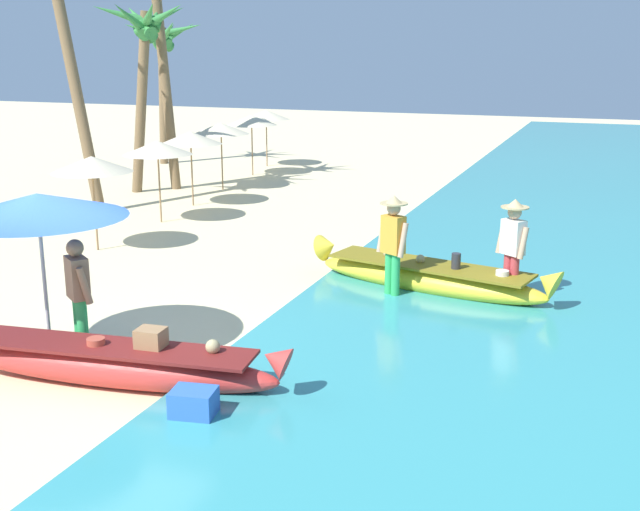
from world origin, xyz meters
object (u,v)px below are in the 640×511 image
Objects in this scene: boat_red_foreground at (114,363)px; patio_umbrella_large at (38,206)px; palm_tree_far_behind at (162,45)px; person_vendor_assistant at (513,244)px; person_vendor_hatted at (393,241)px; cooler_box at (194,406)px; boat_yellow_midground at (429,277)px; palm_tree_tall_inland at (145,37)px; person_tourist_customer at (79,294)px.

patio_umbrella_large is (-1.32, 0.46, 1.76)m from boat_red_foreground.
patio_umbrella_large is 18.17m from palm_tree_far_behind.
patio_umbrella_large is at bearing -63.65° from palm_tree_far_behind.
person_vendor_hatted is at bearing -164.92° from person_vendor_assistant.
boat_yellow_midground is at bearing 67.20° from cooler_box.
boat_red_foreground is 2.67× the size of person_vendor_assistant.
palm_tree_far_behind reaches higher than patio_umbrella_large.
palm_tree_tall_inland reaches higher than boat_red_foreground.
palm_tree_far_behind reaches higher than person_vendor_hatted.
person_vendor_hatted is 0.35× the size of palm_tree_far_behind.
palm_tree_far_behind is at bearing 119.30° from boat_red_foreground.
boat_yellow_midground is 1.52m from person_vendor_assistant.
boat_red_foreground is at bearing -118.41° from boat_yellow_midground.
person_vendor_hatted is at bearing -46.44° from palm_tree_far_behind.
boat_red_foreground is at bearing -60.70° from palm_tree_far_behind.
boat_yellow_midground is 6.35m from patio_umbrella_large.
patio_umbrella_large reaches higher than cooler_box.
patio_umbrella_large reaches higher than boat_red_foreground.
cooler_box is at bearing -55.99° from palm_tree_tall_inland.
boat_yellow_midground reaches higher than cooler_box.
palm_tree_far_behind is (-12.06, 11.61, 3.75)m from boat_yellow_midground.
palm_tree_far_behind is at bearing 136.08° from boat_yellow_midground.
palm_tree_tall_inland is (-10.76, 6.53, 3.26)m from person_vendor_assistant.
person_vendor_hatted is 17.08m from palm_tree_far_behind.
palm_tree_far_behind reaches higher than person_tourist_customer.
palm_tree_tall_inland is at bearing 120.26° from boat_red_foreground.
palm_tree_far_behind is (-13.40, 11.69, 3.05)m from person_vendor_assistant.
boat_yellow_midground is 5.73m from cooler_box.
boat_red_foreground is 0.87× the size of palm_tree_tall_inland.
person_tourist_customer is at bearing -126.86° from person_vendor_hatted.
patio_umbrella_large is (-4.04, -4.57, 1.76)m from boat_yellow_midground.
cooler_box is (2.74, -1.01, -1.85)m from patio_umbrella_large.
person_tourist_customer is at bearing -136.96° from person_vendor_assistant.
patio_umbrella_large is 4.75× the size of cooler_box.
person_vendor_hatted is 0.76× the size of patio_umbrella_large.
boat_red_foreground is at bearing -59.74° from palm_tree_tall_inland.
patio_umbrella_large is at bearing -131.76° from person_vendor_hatted.
person_vendor_hatted is 1.04× the size of person_tourist_customer.
patio_umbrella_large is at bearing -140.21° from person_vendor_assistant.
boat_red_foreground is 2.63× the size of person_vendor_hatted.
boat_red_foreground is at bearing 149.21° from cooler_box.
boat_yellow_midground is 5.81m from person_tourist_customer.
person_vendor_hatted is 5.03m from person_tourist_customer.
person_vendor_hatted is (-0.47, -0.57, 0.72)m from boat_yellow_midground.
boat_red_foreground is at bearing -29.17° from person_tourist_customer.
palm_tree_tall_inland is (-6.70, 11.48, 3.96)m from boat_red_foreground.
cooler_box is (1.42, -0.55, -0.09)m from boat_red_foreground.
boat_yellow_midground is at bearing 50.16° from person_vendor_hatted.
patio_umbrella_large reaches higher than boat_yellow_midground.
person_vendor_assistant is 0.35× the size of palm_tree_far_behind.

